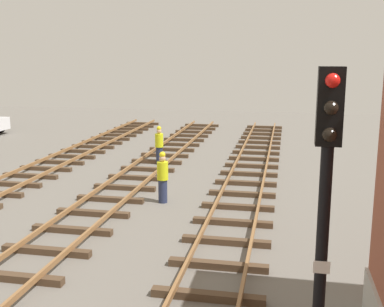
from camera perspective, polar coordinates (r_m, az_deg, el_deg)
name	(u,v)px	position (r m, az deg, el deg)	size (l,w,h in m)	color
signal_mast	(325,198)	(7.18, 15.51, -5.13)	(0.36, 0.40, 5.06)	black
track_worker_foreground	(159,145)	(23.27, -3.92, 0.98)	(0.40, 0.40, 1.87)	#262D4C
track_worker_distant	(163,177)	(17.16, -3.51, -2.85)	(0.40, 0.40, 1.87)	#262D4C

